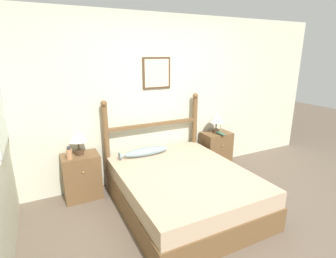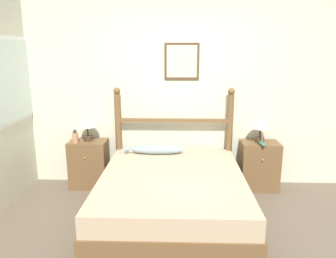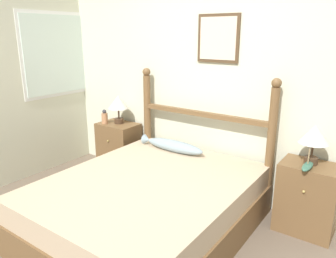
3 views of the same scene
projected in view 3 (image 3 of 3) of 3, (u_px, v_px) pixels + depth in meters
The scene contains 10 objects.
wall_back at pixel (221, 79), 3.40m from camera, with size 6.40×0.08×2.55m.
bed at pixel (148, 206), 2.92m from camera, with size 1.58×1.96×0.51m.
headboard at pixel (202, 130), 3.52m from camera, with size 1.60×0.09×1.35m.
nightstand_left at pixel (119, 148), 4.19m from camera, with size 0.49×0.37×0.64m.
nightstand_right at pixel (307, 198), 2.92m from camera, with size 0.49×0.37×0.64m.
table_lamp_left at pixel (118, 104), 4.05m from camera, with size 0.26×0.26×0.35m.
table_lamp_right at pixel (314, 136), 2.77m from camera, with size 0.26×0.26×0.35m.
bottle at pixel (105, 117), 4.09m from camera, with size 0.08×0.08×0.18m.
model_boat at pixel (308, 166), 2.74m from camera, with size 0.07×0.25×0.17m.
fish_pillow at pixel (172, 146), 3.53m from camera, with size 0.77×0.15×0.12m.
Camera 3 is at (1.52, -1.36, 1.74)m, focal length 35.00 mm.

